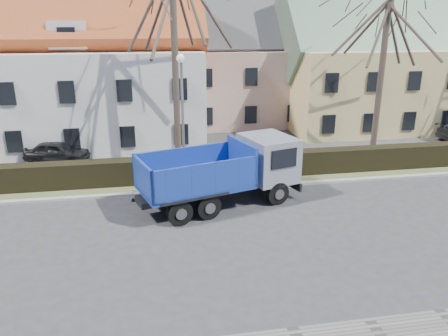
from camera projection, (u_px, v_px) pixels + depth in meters
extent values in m
plane|color=#373739|center=(245.00, 231.00, 17.58)|extent=(120.00, 120.00, 0.00)
cube|color=#A4A199|center=(225.00, 188.00, 21.85)|extent=(80.00, 0.30, 0.12)
cube|color=#535E34|center=(219.00, 178.00, 23.34)|extent=(80.00, 3.00, 0.10)
cube|color=black|center=(220.00, 168.00, 22.96)|extent=(60.00, 0.90, 1.30)
imported|color=black|center=(57.00, 152.00, 25.88)|extent=(4.00, 2.31, 1.28)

